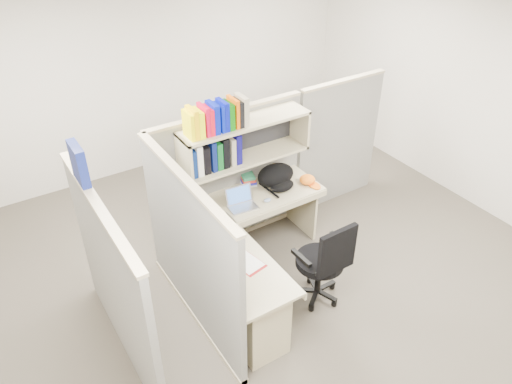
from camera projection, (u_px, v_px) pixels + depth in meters
ground at (273, 282)px, 5.28m from camera, size 6.00×6.00×0.00m
room_shell at (277, 148)px, 4.37m from camera, size 6.00×6.00×6.00m
cubicle at (218, 202)px, 4.92m from camera, size 3.79×1.84×1.95m
desk at (255, 283)px, 4.65m from camera, size 1.74×1.75×0.73m
laptop at (243, 199)px, 5.09m from camera, size 0.32×0.32×0.21m
backpack at (279, 177)px, 5.39m from camera, size 0.49×0.42×0.25m
orange_cap at (307, 180)px, 5.50m from camera, size 0.23×0.25×0.10m
snack_canister at (232, 250)px, 4.51m from camera, size 0.10×0.10×0.10m
tissue_box at (230, 280)px, 4.12m from camera, size 0.13×0.13×0.21m
mouse at (268, 200)px, 5.23m from camera, size 0.10×0.08×0.03m
paper_cup at (236, 191)px, 5.31m from camera, size 0.07×0.07×0.10m
book_stack at (248, 178)px, 5.51m from camera, size 0.22×0.26×0.11m
loose_paper at (247, 262)px, 4.45m from camera, size 0.24×0.30×0.00m
task_chair at (322, 273)px, 4.88m from camera, size 0.52×0.48×1.00m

